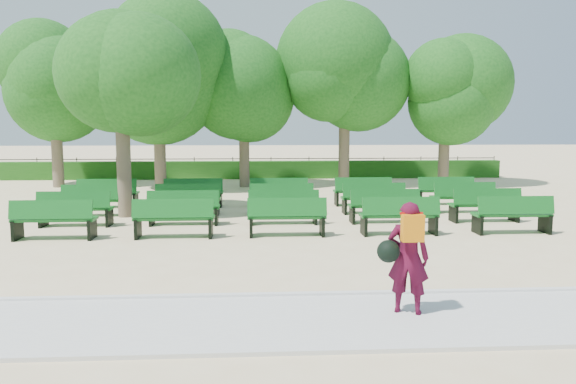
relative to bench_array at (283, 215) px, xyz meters
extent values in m
plane|color=beige|center=(-0.97, -1.45, -0.10)|extent=(120.00, 120.00, 0.00)
cube|color=silver|center=(-0.97, -8.85, -0.07)|extent=(30.00, 2.20, 0.06)
cube|color=silver|center=(-0.97, -7.70, -0.05)|extent=(30.00, 0.12, 0.10)
cube|color=#1E5516|center=(-0.97, 12.55, 0.35)|extent=(26.00, 0.70, 0.90)
cube|color=#0F5A1A|center=(0.00, 0.02, 0.39)|extent=(2.00, 0.69, 0.07)
cube|color=#0F5A1A|center=(0.00, -0.21, 0.66)|extent=(1.97, 0.29, 0.46)
cylinder|color=brown|center=(-4.78, 0.69, 1.40)|extent=(0.42, 0.42, 3.00)
ellipsoid|color=#1D5C19|center=(-4.78, 0.69, 4.11)|extent=(4.43, 4.43, 3.98)
imported|color=#42091E|center=(1.37, -8.63, 0.78)|extent=(0.70, 0.58, 1.64)
cube|color=orange|center=(1.37, -8.82, 1.25)|extent=(0.31, 0.15, 0.38)
sphere|color=black|center=(1.06, -8.68, 0.89)|extent=(0.33, 0.33, 0.33)
camera|label=1|loc=(-0.84, -16.46, 2.70)|focal=35.00mm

